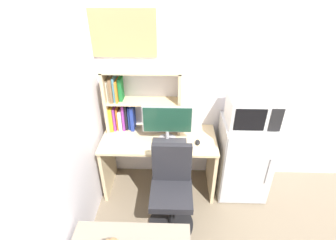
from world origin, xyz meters
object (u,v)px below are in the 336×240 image
(computer_mouse, at_px, (198,142))
(desk_chair, at_px, (171,194))
(mini_fridge, at_px, (243,158))
(keyboard, at_px, (169,142))
(microwave, at_px, (252,111))
(monitor, at_px, (167,122))
(wall_corkboard, at_px, (117,33))
(desk_fan, at_px, (256,81))
(hutch_bookshelf, at_px, (131,102))

(computer_mouse, height_order, desk_chair, desk_chair)
(computer_mouse, height_order, mini_fridge, mini_fridge)
(keyboard, relative_size, mini_fridge, 0.39)
(mini_fridge, distance_m, microwave, 0.62)
(monitor, distance_m, wall_corkboard, 1.01)
(mini_fridge, relative_size, desk_fan, 3.24)
(monitor, xyz_separation_m, keyboard, (0.02, -0.07, -0.21))
(microwave, bearing_deg, wall_corkboard, 168.45)
(microwave, bearing_deg, mini_fridge, -90.17)
(monitor, relative_size, desk_chair, 0.57)
(desk_chair, bearing_deg, monitor, 96.50)
(computer_mouse, height_order, wall_corkboard, wall_corkboard)
(computer_mouse, distance_m, wall_corkboard, 1.37)
(hutch_bookshelf, distance_m, desk_chair, 1.06)
(computer_mouse, bearing_deg, desk_fan, 9.39)
(hutch_bookshelf, xyz_separation_m, monitor, (0.41, -0.21, -0.12))
(mini_fridge, relative_size, microwave, 1.89)
(monitor, height_order, desk_chair, monitor)
(computer_mouse, bearing_deg, keyboard, 179.99)
(computer_mouse, xyz_separation_m, mini_fridge, (0.54, 0.09, -0.28))
(computer_mouse, relative_size, mini_fridge, 0.10)
(hutch_bookshelf, bearing_deg, keyboard, -32.78)
(desk_fan, bearing_deg, keyboard, -174.02)
(mini_fridge, xyz_separation_m, wall_corkboard, (-1.36, 0.28, 1.31))
(monitor, xyz_separation_m, desk_fan, (0.84, 0.02, 0.45))
(hutch_bookshelf, relative_size, wall_corkboard, 1.06)
(desk_fan, bearing_deg, desk_chair, -147.78)
(computer_mouse, xyz_separation_m, desk_fan, (0.52, 0.09, 0.66))
(monitor, relative_size, mini_fridge, 0.57)
(mini_fridge, distance_m, wall_corkboard, 1.91)
(keyboard, distance_m, microwave, 0.91)
(desk_chair, relative_size, wall_corkboard, 1.19)
(hutch_bookshelf, distance_m, computer_mouse, 0.85)
(keyboard, relative_size, computer_mouse, 4.14)
(keyboard, height_order, desk_fan, desk_fan)
(hutch_bookshelf, xyz_separation_m, computer_mouse, (0.73, -0.28, -0.32))
(keyboard, height_order, wall_corkboard, wall_corkboard)
(monitor, bearing_deg, microwave, 1.55)
(hutch_bookshelf, height_order, desk_fan, desk_fan)
(monitor, height_order, microwave, microwave)
(keyboard, bearing_deg, wall_corkboard, 144.79)
(hutch_bookshelf, distance_m, keyboard, 0.61)
(mini_fridge, xyz_separation_m, desk_fan, (-0.02, -0.00, 0.94))
(desk_fan, bearing_deg, monitor, -178.82)
(keyboard, distance_m, wall_corkboard, 1.22)
(keyboard, xyz_separation_m, microwave, (0.84, 0.09, 0.35))
(monitor, distance_m, mini_fridge, 0.99)
(monitor, bearing_deg, desk_fan, 1.18)
(monitor, height_order, computer_mouse, monitor)
(keyboard, distance_m, mini_fridge, 0.89)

